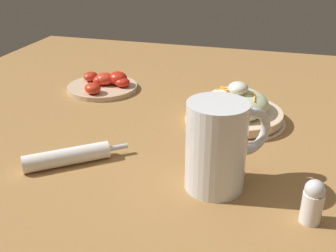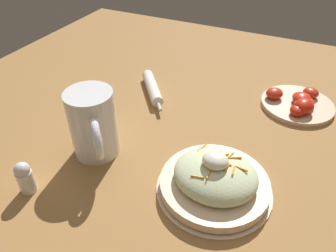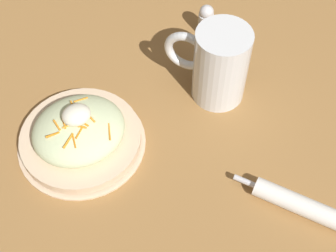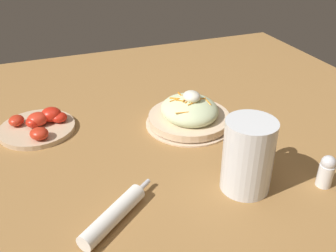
{
  "view_description": "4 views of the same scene",
  "coord_description": "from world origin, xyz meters",
  "px_view_note": "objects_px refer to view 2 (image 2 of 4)",
  "views": [
    {
      "loc": [
        -0.73,
        -0.18,
        0.38
      ],
      "look_at": [
        -0.07,
        0.01,
        0.05
      ],
      "focal_mm": 44.06,
      "sensor_mm": 36.0,
      "label": 1
    },
    {
      "loc": [
        0.2,
        -0.5,
        0.46
      ],
      "look_at": [
        -0.03,
        -0.02,
        0.06
      ],
      "focal_mm": 34.13,
      "sensor_mm": 36.0,
      "label": 2
    },
    {
      "loc": [
        0.16,
        0.37,
        0.7
      ],
      "look_at": [
        -0.03,
        -0.03,
        0.07
      ],
      "focal_mm": 51.67,
      "sensor_mm": 36.0,
      "label": 3
    },
    {
      "loc": [
        -0.65,
        0.25,
        0.48
      ],
      "look_at": [
        -0.03,
        0.01,
        0.09
      ],
      "focal_mm": 40.65,
      "sensor_mm": 36.0,
      "label": 4
    }
  ],
  "objects_px": {
    "napkin_roll": "(152,88)",
    "tomato_plate": "(298,103)",
    "salt_shaker": "(25,177)",
    "salad_plate": "(215,179)",
    "beer_mug": "(94,127)"
  },
  "relations": [
    {
      "from": "salad_plate",
      "to": "salt_shaker",
      "type": "relative_size",
      "value": 3.19
    },
    {
      "from": "beer_mug",
      "to": "tomato_plate",
      "type": "xyz_separation_m",
      "value": [
        0.37,
        0.36,
        -0.05
      ]
    },
    {
      "from": "salad_plate",
      "to": "napkin_roll",
      "type": "relative_size",
      "value": 1.37
    },
    {
      "from": "salad_plate",
      "to": "tomato_plate",
      "type": "relative_size",
      "value": 1.2
    },
    {
      "from": "beer_mug",
      "to": "tomato_plate",
      "type": "height_order",
      "value": "beer_mug"
    },
    {
      "from": "beer_mug",
      "to": "napkin_roll",
      "type": "height_order",
      "value": "beer_mug"
    },
    {
      "from": "salad_plate",
      "to": "salt_shaker",
      "type": "bearing_deg",
      "value": -154.63
    },
    {
      "from": "napkin_roll",
      "to": "salt_shaker",
      "type": "relative_size",
      "value": 2.34
    },
    {
      "from": "napkin_roll",
      "to": "tomato_plate",
      "type": "distance_m",
      "value": 0.38
    },
    {
      "from": "salt_shaker",
      "to": "tomato_plate",
      "type": "bearing_deg",
      "value": 50.13
    },
    {
      "from": "beer_mug",
      "to": "salt_shaker",
      "type": "distance_m",
      "value": 0.16
    },
    {
      "from": "tomato_plate",
      "to": "salt_shaker",
      "type": "bearing_deg",
      "value": -129.87
    },
    {
      "from": "beer_mug",
      "to": "tomato_plate",
      "type": "bearing_deg",
      "value": 44.27
    },
    {
      "from": "beer_mug",
      "to": "napkin_roll",
      "type": "xyz_separation_m",
      "value": [
        -0.0,
        0.26,
        -0.05
      ]
    },
    {
      "from": "salad_plate",
      "to": "salt_shaker",
      "type": "xyz_separation_m",
      "value": [
        -0.31,
        -0.15,
        0.01
      ]
    }
  ]
}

